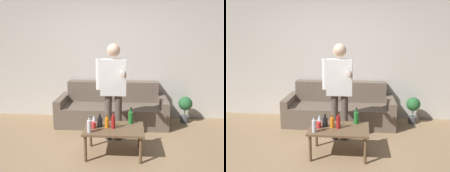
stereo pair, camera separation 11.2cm
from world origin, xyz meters
The scene contains 13 objects.
ground_plane centered at (0.00, 0.00, 0.00)m, with size 16.00×16.00×0.00m, color #997A56.
wall_back centered at (0.00, 2.18, 1.35)m, with size 8.00×0.06×2.70m.
couch centered at (0.08, 1.77, 0.28)m, with size 2.13×0.83×0.80m.
coffee_table centered at (0.19, 0.43, 0.37)m, with size 0.87×0.58×0.42m.
bottle_orange centered at (0.44, 0.63, 0.52)m, with size 0.08×0.08×0.25m.
bottle_green centered at (0.09, 0.43, 0.50)m, with size 0.06×0.06×0.20m.
bottle_dark centered at (-0.02, 0.46, 0.50)m, with size 0.08×0.08×0.19m.
bottle_yellow centered at (-0.14, 0.24, 0.52)m, with size 0.06×0.06×0.24m.
bottle_red centered at (0.18, 0.41, 0.52)m, with size 0.06×0.06×0.25m.
wine_glass_near centered at (-0.11, 0.51, 0.53)m, with size 0.07×0.07×0.16m.
cup_on_table centered at (-0.10, 0.40, 0.46)m, with size 0.07×0.07×0.09m.
person_standing_front centered at (0.15, 0.96, 0.95)m, with size 0.49×0.42×1.61m.
potted_plant centered at (1.53, 1.87, 0.34)m, with size 0.27×0.27×0.53m.
Camera 1 is at (0.40, -2.99, 1.80)m, focal length 40.00 mm.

